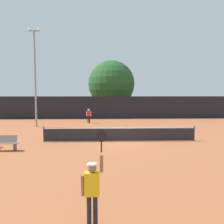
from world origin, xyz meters
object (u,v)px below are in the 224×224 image
object	(u,v)px
tennis_ball	(92,147)
light_pole	(35,72)
spare_racket	(0,147)
courtside_bench	(2,143)
parked_car_near	(176,110)
large_tree	(111,84)
player_serving	(92,185)
player_receiving	(89,114)

from	to	relation	value
tennis_ball	light_pole	distance (m)	12.51
spare_racket	light_pole	world-z (taller)	light_pole
tennis_ball	courtside_bench	bearing A→B (deg)	-174.06
parked_car_near	tennis_ball	bearing A→B (deg)	-125.56
courtside_bench	light_pole	world-z (taller)	light_pole
tennis_ball	light_pole	bearing A→B (deg)	122.37
large_tree	parked_car_near	xyz separation A→B (m)	(10.29, -0.21, -4.03)
parked_car_near	spare_racket	bearing A→B (deg)	-135.97
player_serving	large_tree	size ratio (longest dim) A/B	0.29
spare_racket	courtside_bench	xyz separation A→B (m)	(0.49, -0.84, 0.46)
light_pole	player_receiving	bearing A→B (deg)	28.69
player_receiving	parked_car_near	xyz separation A→B (m)	(13.25, 10.35, -0.20)
courtside_bench	player_receiving	bearing A→B (deg)	71.44
player_serving	spare_racket	bearing A→B (deg)	124.17
player_receiving	spare_racket	world-z (taller)	player_receiving
light_pole	spare_racket	bearing A→B (deg)	-88.21
courtside_bench	light_pole	distance (m)	11.25
light_pole	tennis_ball	bearing A→B (deg)	-57.63
player_serving	courtside_bench	distance (m)	9.96
tennis_ball	parked_car_near	world-z (taller)	parked_car_near
player_receiving	courtside_bench	world-z (taller)	player_receiving
courtside_bench	parked_car_near	size ratio (longest dim) A/B	0.41
tennis_ball	light_pole	size ratio (longest dim) A/B	0.01
player_serving	courtside_bench	xyz separation A→B (m)	(-5.64, 8.19, -0.61)
tennis_ball	parked_car_near	xyz separation A→B (m)	(12.31, 22.67, 0.74)
large_tree	courtside_bench	bearing A→B (deg)	-107.25
player_serving	large_tree	bearing A→B (deg)	87.03
light_pole	parked_car_near	size ratio (longest dim) A/B	2.21
courtside_bench	parked_car_near	bearing A→B (deg)	52.89
light_pole	parked_car_near	xyz separation A→B (m)	(18.35, 13.14, -4.67)
player_serving	parked_car_near	distance (m)	33.59
spare_racket	light_pole	bearing A→B (deg)	91.79
courtside_bench	light_pole	size ratio (longest dim) A/B	0.19
player_serving	player_receiving	distance (m)	21.09
player_receiving	light_pole	distance (m)	7.33
spare_racket	player_receiving	bearing A→B (deg)	68.18
player_receiving	courtside_bench	xyz separation A→B (m)	(-4.32, -12.86, -0.50)
player_serving	tennis_ball	xyz separation A→B (m)	(-0.38, 8.73, -1.05)
player_serving	light_pole	size ratio (longest dim) A/B	0.26
light_pole	large_tree	distance (m)	15.61
large_tree	player_serving	bearing A→B (deg)	-92.97
tennis_ball	spare_racket	xyz separation A→B (m)	(-5.75, 0.30, -0.01)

